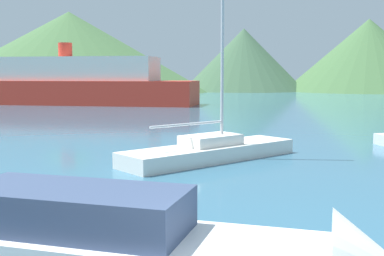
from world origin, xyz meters
name	(u,v)px	position (x,y,z in m)	size (l,w,h in m)	color
motorboat_near	(153,250)	(-1.54, 2.64, 0.44)	(9.03, 4.60, 2.07)	white
sailboat_inner	(211,149)	(0.01, 13.46, 0.44)	(7.17, 6.34, 10.88)	white
ferry_distant	(66,84)	(-14.33, 49.51, 2.32)	(30.09, 11.82, 6.86)	red
hill_central	(70,52)	(-23.50, 90.68, 7.76)	(54.59, 54.59, 15.52)	#3D6038
hill_east	(244,60)	(11.32, 95.54, 6.41)	(25.55, 25.55, 12.83)	#38563D
hill_far_east	(368,55)	(35.96, 91.95, 7.22)	(33.15, 33.15, 14.44)	#3D6038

